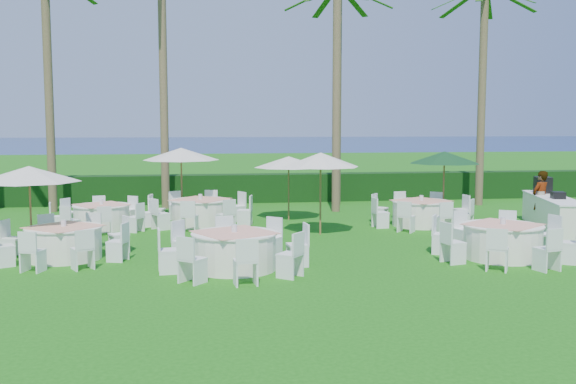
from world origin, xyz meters
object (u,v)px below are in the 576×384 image
banquet_table_d (102,216)px  umbrella_a (29,174)px  banquet_table_b (235,250)px  umbrella_d (289,162)px  umbrella_green (444,157)px  banquet_table_e (201,211)px  buffet_table (553,212)px  staff_person (540,198)px  umbrella_b (321,160)px  umbrella_c (181,154)px  banquet_table_f (421,212)px  banquet_table_a (64,242)px  banquet_table_c (502,240)px

banquet_table_d → umbrella_a: bearing=-106.2°
banquet_table_b → banquet_table_d: size_ratio=1.11×
umbrella_d → umbrella_green: (5.25, -1.05, 0.17)m
banquet_table_e → umbrella_d: umbrella_d is taller
buffet_table → staff_person: size_ratio=2.47×
umbrella_b → umbrella_c: umbrella_c is taller
umbrella_c → umbrella_d: (3.70, -0.98, -0.26)m
umbrella_d → buffet_table: bearing=-21.3°
banquet_table_b → umbrella_b: umbrella_b is taller
banquet_table_f → umbrella_d: (-4.11, 1.98, 1.59)m
umbrella_b → banquet_table_f: bearing=18.1°
umbrella_d → banquet_table_f: bearing=-25.6°
umbrella_b → buffet_table: bearing=0.1°
umbrella_c → banquet_table_a: bearing=-112.5°
banquet_table_b → banquet_table_f: size_ratio=1.03×
banquet_table_e → umbrella_d: size_ratio=1.41×
banquet_table_d → banquet_table_e: size_ratio=0.91×
umbrella_c → banquet_table_d: bearing=-140.6°
umbrella_b → buffet_table: (7.59, 0.01, -1.72)m
banquet_table_b → staff_person: bearing=25.6°
banquet_table_c → staff_person: bearing=51.9°
banquet_table_d → umbrella_d: size_ratio=1.29×
umbrella_c → umbrella_green: 9.18m
umbrella_a → umbrella_c: 7.14m
banquet_table_d → umbrella_b: 7.26m
banquet_table_f → staff_person: 3.96m
umbrella_a → staff_person: 15.66m
buffet_table → staff_person: staff_person is taller
umbrella_c → banquet_table_c: bearing=-45.8°
banquet_table_a → buffet_table: 14.79m
banquet_table_a → staff_person: (14.49, 3.21, 0.48)m
banquet_table_b → banquet_table_c: banquet_table_b is taller
umbrella_green → staff_person: umbrella_green is taller
banquet_table_a → umbrella_a: bearing=147.2°
banquet_table_d → banquet_table_f: bearing=-4.9°
banquet_table_d → banquet_table_f: banquet_table_f is taller
banquet_table_f → umbrella_d: 4.83m
banquet_table_b → umbrella_b: bearing=56.4°
umbrella_a → umbrella_green: bearing=17.9°
banquet_table_f → umbrella_a: 12.04m
banquet_table_c → umbrella_green: (0.96, 6.20, 1.75)m
banquet_table_b → banquet_table_c: bearing=2.1°
banquet_table_b → banquet_table_f: 8.53m
banquet_table_f → umbrella_b: bearing=-161.9°
banquet_table_f → umbrella_a: bearing=-164.6°
banquet_table_f → umbrella_green: bearing=39.1°
umbrella_green → buffet_table: (2.84, -2.09, -1.65)m
umbrella_green → staff_person: (2.76, -1.46, -1.29)m
banquet_table_a → banquet_table_e: banquet_table_e is taller
banquet_table_a → banquet_table_c: (10.77, -1.53, 0.02)m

